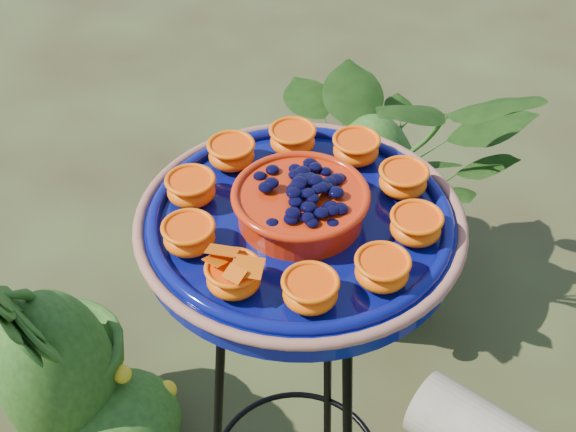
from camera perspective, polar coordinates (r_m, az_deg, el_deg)
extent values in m
torus|color=black|center=(1.27, 0.85, -2.09)|extent=(0.35, 0.35, 0.02)
cylinder|color=black|center=(1.72, 2.84, -10.42)|extent=(0.04, 0.09, 0.96)
cylinder|color=black|center=(1.63, -5.02, -14.78)|extent=(0.08, 0.08, 0.96)
cylinder|color=#070D5A|center=(1.24, 0.87, -0.93)|extent=(0.61, 0.61, 0.04)
torus|color=#915341|center=(1.23, 0.88, -0.25)|extent=(0.51, 0.51, 0.02)
torus|color=#070D5A|center=(1.23, 0.88, -0.10)|extent=(0.47, 0.47, 0.02)
cylinder|color=red|center=(1.21, 0.89, 0.67)|extent=(0.24, 0.24, 0.05)
torus|color=red|center=(1.20, 0.90, 1.54)|extent=(0.21, 0.21, 0.01)
ellipsoid|color=black|center=(1.19, 0.90, 1.78)|extent=(0.17, 0.17, 0.03)
ellipsoid|color=#FF6302|center=(1.20, 9.06, -0.87)|extent=(0.08, 0.08, 0.04)
cylinder|color=#F45904|center=(1.19, 9.15, -0.19)|extent=(0.07, 0.07, 0.01)
ellipsoid|color=#FF6302|center=(1.28, 8.18, 2.38)|extent=(0.08, 0.08, 0.04)
cylinder|color=#F45904|center=(1.27, 8.26, 3.05)|extent=(0.07, 0.07, 0.01)
ellipsoid|color=#FF6302|center=(1.34, 4.85, 4.64)|extent=(0.08, 0.08, 0.04)
cylinder|color=#F45904|center=(1.33, 4.90, 5.30)|extent=(0.07, 0.07, 0.01)
ellipsoid|color=#FF6302|center=(1.35, 0.33, 5.33)|extent=(0.08, 0.08, 0.04)
cylinder|color=#F45904|center=(1.34, 0.33, 5.99)|extent=(0.07, 0.07, 0.01)
ellipsoid|color=#FF6302|center=(1.33, -4.04, 4.30)|extent=(0.08, 0.08, 0.04)
cylinder|color=#F45904|center=(1.31, -4.08, 4.97)|extent=(0.07, 0.07, 0.01)
ellipsoid|color=#FF6302|center=(1.26, -6.89, 1.78)|extent=(0.08, 0.08, 0.04)
cylinder|color=#F45904|center=(1.25, -6.96, 2.45)|extent=(0.07, 0.07, 0.01)
ellipsoid|color=#FF6302|center=(1.18, -7.03, -1.57)|extent=(0.08, 0.08, 0.04)
cylinder|color=#F45904|center=(1.17, -7.11, -0.88)|extent=(0.07, 0.07, 0.01)
ellipsoid|color=#FF6302|center=(1.11, -3.88, -4.50)|extent=(0.08, 0.08, 0.04)
cylinder|color=#F45904|center=(1.10, -3.93, -3.81)|extent=(0.07, 0.07, 0.01)
ellipsoid|color=#FF6302|center=(1.09, 1.58, -5.52)|extent=(0.08, 0.08, 0.04)
cylinder|color=#F45904|center=(1.08, 1.60, -4.83)|extent=(0.07, 0.07, 0.01)
ellipsoid|color=#FF6302|center=(1.13, 6.69, -4.00)|extent=(0.08, 0.08, 0.04)
cylinder|color=#F45904|center=(1.11, 6.76, -3.31)|extent=(0.07, 0.07, 0.01)
cylinder|color=black|center=(1.09, -3.95, -3.40)|extent=(0.02, 0.03, 0.00)
cube|color=#E25104|center=(1.10, -4.69, -2.46)|extent=(0.05, 0.05, 0.01)
cube|color=#E25104|center=(1.08, -2.90, -3.64)|extent=(0.05, 0.05, 0.01)
imported|color=#1F4312|center=(2.24, 5.89, 2.53)|extent=(1.03, 1.04, 0.87)
imported|color=#1F4312|center=(1.97, -16.65, -8.88)|extent=(0.51, 0.52, 0.73)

